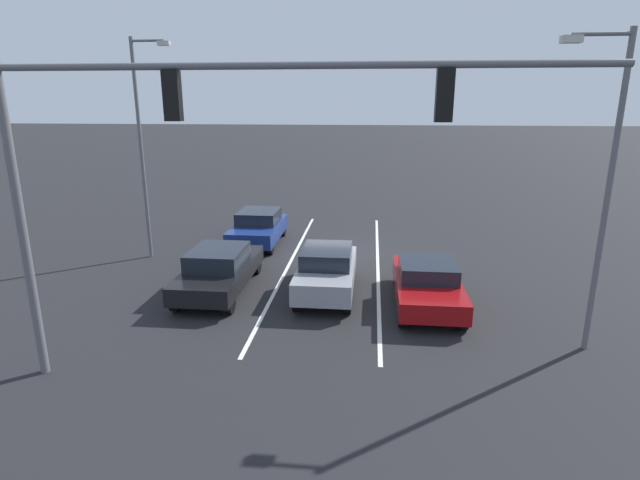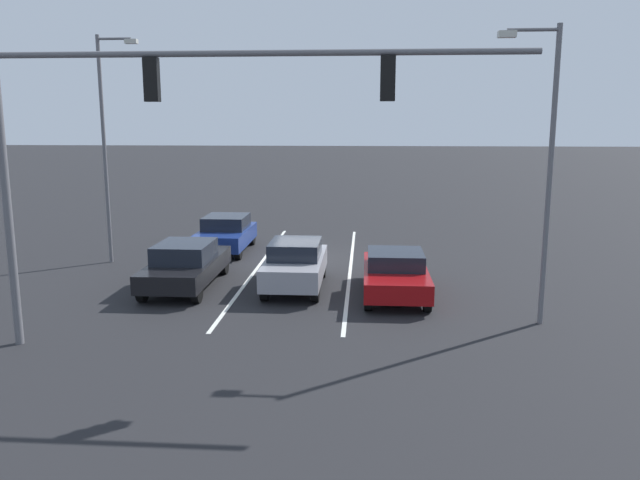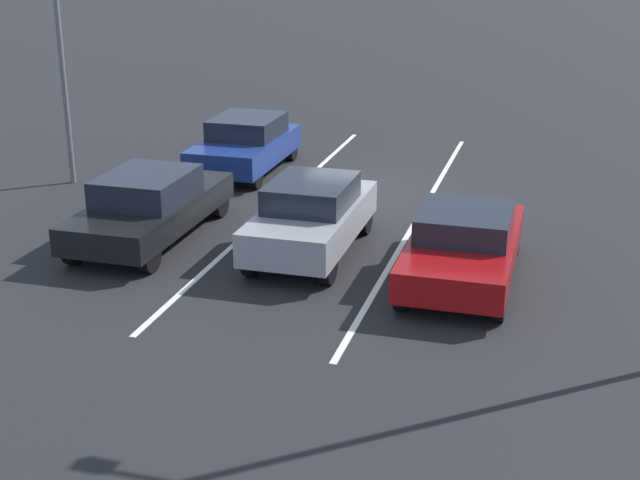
{
  "view_description": "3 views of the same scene",
  "coord_description": "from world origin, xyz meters",
  "views": [
    {
      "loc": [
        -1.37,
        19.99,
        6.1
      ],
      "look_at": [
        0.13,
        5.43,
        2.04
      ],
      "focal_mm": 28.0,
      "sensor_mm": 36.0,
      "label": 1
    },
    {
      "loc": [
        -2.22,
        24.12,
        5.28
      ],
      "look_at": [
        -0.8,
        4.66,
        1.6
      ],
      "focal_mm": 35.0,
      "sensor_mm": 36.0,
      "label": 2
    },
    {
      "loc": [
        -4.92,
        21.17,
        6.49
      ],
      "look_at": [
        -0.89,
        7.1,
        1.22
      ],
      "focal_mm": 50.0,
      "sensor_mm": 36.0,
      "label": 3
    }
  ],
  "objects": [
    {
      "name": "lane_stripe_center_divider",
      "position": [
        1.71,
        1.64,
        0.01
      ],
      "size": [
        0.12,
        15.28,
        0.01
      ],
      "primitive_type": "cube",
      "color": "silver",
      "rests_on": "ground_plane"
    },
    {
      "name": "traffic_signal_gantry",
      "position": [
        2.51,
        10.27,
        5.32
      ],
      "size": [
        12.06,
        0.37,
        7.2
      ],
      "color": "slate",
      "rests_on": "ground_plane"
    },
    {
      "name": "car_black_rightlane_front",
      "position": [
        3.56,
        4.77,
        0.76
      ],
      "size": [
        1.91,
        4.79,
        1.48
      ],
      "color": "black",
      "rests_on": "ground_plane"
    },
    {
      "name": "car_gray_midlane_front",
      "position": [
        -0.01,
        4.66,
        0.81
      ],
      "size": [
        1.79,
        4.22,
        1.55
      ],
      "color": "gray",
      "rests_on": "ground_plane"
    },
    {
      "name": "car_navy_rightlane_second",
      "position": [
        3.54,
        -0.99,
        0.76
      ],
      "size": [
        1.94,
        4.1,
        1.47
      ],
      "color": "navy",
      "rests_on": "ground_plane"
    },
    {
      "name": "car_maroon_leftlane_front",
      "position": [
        -3.18,
        5.23,
        0.7
      ],
      "size": [
        1.93,
        4.51,
        1.37
      ],
      "color": "maroon",
      "rests_on": "ground_plane"
    },
    {
      "name": "lane_stripe_left_divider",
      "position": [
        -1.71,
        1.64,
        0.01
      ],
      "size": [
        0.12,
        15.28,
        0.01
      ],
      "primitive_type": "cube",
      "color": "silver",
      "rests_on": "ground_plane"
    },
    {
      "name": "ground_plane",
      "position": [
        0.0,
        0.0,
        0.0
      ],
      "size": [
        240.0,
        240.0,
        0.0
      ],
      "primitive_type": "plane",
      "color": "black"
    }
  ]
}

